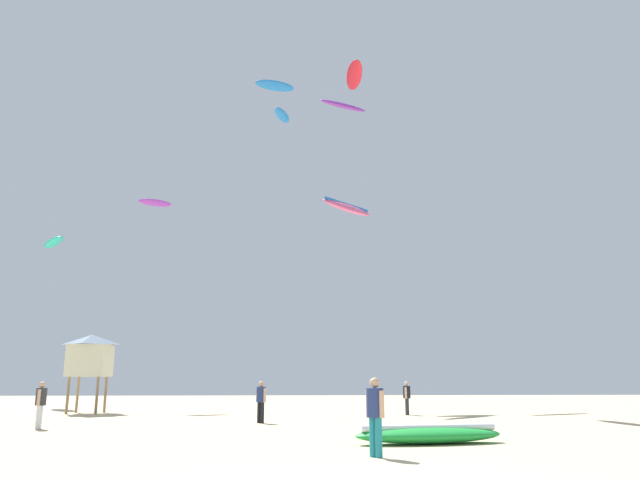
{
  "coord_description": "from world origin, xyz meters",
  "views": [
    {
      "loc": [
        -1.78,
        -10.04,
        1.73
      ],
      "look_at": [
        0.0,
        20.52,
        8.99
      ],
      "focal_mm": 33.21,
      "sensor_mm": 36.0,
      "label": 1
    }
  ],
  "objects": [
    {
      "name": "kite_aloft_7",
      "position": [
        -19.13,
        33.95,
        11.73
      ],
      "size": [
        3.15,
        4.16,
        0.77
      ],
      "color": "#19B29E"
    },
    {
      "name": "person_left",
      "position": [
        -10.69,
        12.92,
        0.98
      ],
      "size": [
        0.38,
        0.55,
        1.67
      ],
      "rotation": [
        0.0,
        0.0,
        3.17
      ],
      "color": "silver",
      "rests_on": "ground"
    },
    {
      "name": "kite_aloft_4",
      "position": [
        3.03,
        29.3,
        23.58
      ],
      "size": [
        1.31,
        4.29,
        1.03
      ],
      "color": "red"
    },
    {
      "name": "person_foreground",
      "position": [
        0.34,
        4.2,
        1.04
      ],
      "size": [
        0.4,
        0.52,
        1.79
      ],
      "rotation": [
        0.0,
        0.0,
        3.7
      ],
      "color": "teal",
      "rests_on": "ground"
    },
    {
      "name": "person_right",
      "position": [
        -2.75,
        15.44,
        0.98
      ],
      "size": [
        0.43,
        0.43,
        1.68
      ],
      "rotation": [
        0.0,
        0.0,
        3.93
      ],
      "color": "black",
      "rests_on": "ground"
    },
    {
      "name": "lifeguard_tower",
      "position": [
        -12.36,
        23.38,
        3.05
      ],
      "size": [
        2.3,
        2.3,
        4.15
      ],
      "color": "#8C704C",
      "rests_on": "ground"
    },
    {
      "name": "kite_aloft_0",
      "position": [
        2.12,
        26.73,
        12.66
      ],
      "size": [
        4.13,
        3.97,
        1.08
      ],
      "color": "#E5598C"
    },
    {
      "name": "kite_aloft_1",
      "position": [
        -10.95,
        29.92,
        13.72
      ],
      "size": [
        2.36,
        1.57,
        0.51
      ],
      "color": "purple"
    },
    {
      "name": "kite_aloft_2",
      "position": [
        2.95,
        36.55,
        24.7
      ],
      "size": [
        4.54,
        2.99,
        1.03
      ],
      "color": "purple"
    },
    {
      "name": "kite_aloft_6",
      "position": [
        -2.17,
        24.67,
        18.08
      ],
      "size": [
        1.34,
        2.21,
        0.53
      ],
      "color": "blue"
    },
    {
      "name": "kite_aloft_3",
      "position": [
        -2.97,
        36.78,
        26.54
      ],
      "size": [
        3.58,
        1.93,
        0.81
      ],
      "color": "blue"
    },
    {
      "name": "kite_grounded_near",
      "position": [
        2.27,
        7.04,
        0.25
      ],
      "size": [
        4.41,
        1.87,
        0.52
      ],
      "color": "green",
      "rests_on": "ground"
    },
    {
      "name": "person_midground",
      "position": [
        4.45,
        20.79,
        0.97
      ],
      "size": [
        0.37,
        0.51,
        1.65
      ],
      "rotation": [
        0.0,
        0.0,
        2.73
      ],
      "color": "#2D2D33",
      "rests_on": "ground"
    }
  ]
}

